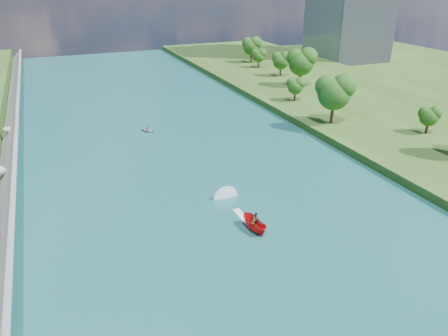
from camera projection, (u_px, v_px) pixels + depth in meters
name	position (u px, v px, depth m)	size (l,w,h in m)	color
ground	(257.00, 258.00, 48.12)	(260.00, 260.00, 0.00)	#2D5119
river_water	(196.00, 183.00, 64.92)	(55.00, 240.00, 0.10)	#175357
berm_east	(445.00, 135.00, 81.99)	(44.00, 240.00, 1.50)	#2D5119
riprap_bank	(3.00, 208.00, 54.58)	(4.33, 236.00, 4.40)	slate
trees_east	(358.00, 92.00, 89.43)	(19.03, 142.49, 11.51)	#1B4E14
motorboat	(249.00, 219.00, 54.02)	(3.60, 19.03, 1.97)	red
raft	(148.00, 130.00, 85.52)	(3.45, 3.64, 1.49)	#95979D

